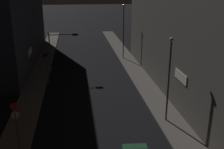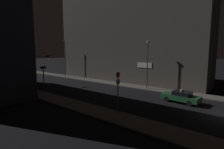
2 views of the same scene
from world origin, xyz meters
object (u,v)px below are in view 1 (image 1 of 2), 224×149
(traffic_light_left_kerb, at_px, (47,62))
(sign_pole_left, at_px, (16,123))
(street_lamp_near_block, at_px, (169,72))
(traffic_light_overhead, at_px, (60,44))
(street_lamp_far_block, at_px, (124,28))

(traffic_light_left_kerb, bearing_deg, sign_pole_left, -93.45)
(street_lamp_near_block, bearing_deg, sign_pole_left, -164.56)
(traffic_light_overhead, xyz_separation_m, sign_pole_left, (-2.40, -19.62, -1.38))
(street_lamp_near_block, height_order, street_lamp_far_block, street_lamp_far_block)
(traffic_light_overhead, distance_m, street_lamp_far_block, 11.43)
(sign_pole_left, bearing_deg, street_lamp_far_block, 63.79)
(traffic_light_left_kerb, distance_m, street_lamp_near_block, 16.40)
(sign_pole_left, distance_m, street_lamp_near_block, 13.13)
(traffic_light_overhead, height_order, street_lamp_near_block, street_lamp_near_block)
(street_lamp_near_block, bearing_deg, traffic_light_left_kerb, 135.37)
(sign_pole_left, relative_size, street_lamp_near_block, 0.53)
(traffic_light_overhead, bearing_deg, street_lamp_near_block, -58.05)
(traffic_light_overhead, relative_size, street_lamp_near_block, 0.72)
(traffic_light_left_kerb, bearing_deg, traffic_light_overhead, 72.37)
(traffic_light_left_kerb, height_order, sign_pole_left, sign_pole_left)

